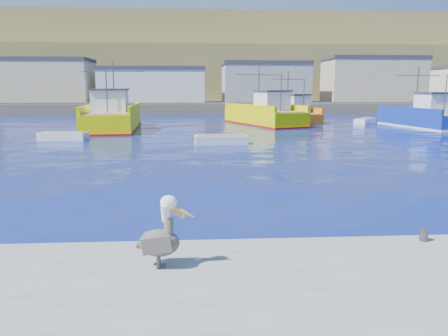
# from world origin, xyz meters

# --- Properties ---
(ground) EXTENTS (260.00, 260.00, 0.00)m
(ground) POSITION_xyz_m (0.00, 0.00, 0.00)
(ground) COLOR #081262
(ground) RESTS_ON ground
(dock_bollards) EXTENTS (36.20, 0.20, 0.30)m
(dock_bollards) POSITION_xyz_m (0.60, -3.40, 0.65)
(dock_bollards) COLOR #4C4C4C
(dock_bollards) RESTS_ON dock
(far_shore) EXTENTS (200.00, 81.00, 24.00)m
(far_shore) POSITION_xyz_m (0.00, 109.20, 8.98)
(far_shore) COLOR brown
(far_shore) RESTS_ON ground
(trawler_yellow_a) EXTENTS (6.34, 14.13, 6.84)m
(trawler_yellow_a) POSITION_xyz_m (-10.76, 31.60, 1.18)
(trawler_yellow_a) COLOR #DED900
(trawler_yellow_a) RESTS_ON ground
(trawler_yellow_b) EXTENTS (8.37, 13.13, 6.66)m
(trawler_yellow_b) POSITION_xyz_m (5.33, 36.21, 1.10)
(trawler_yellow_b) COLOR #DED900
(trawler_yellow_b) RESTS_ON ground
(trawler_blue) EXTENTS (5.60, 11.55, 6.49)m
(trawler_blue) POSITION_xyz_m (21.59, 31.95, 1.03)
(trawler_blue) COLOR #122D98
(trawler_blue) RESTS_ON ground
(boat_orange) EXTENTS (6.03, 9.27, 6.13)m
(boat_orange) POSITION_xyz_m (9.10, 39.03, 1.05)
(boat_orange) COLOR orange
(boat_orange) RESTS_ON ground
(skiff_mid) EXTENTS (3.94, 1.58, 0.84)m
(skiff_mid) POSITION_xyz_m (-0.59, 19.06, 0.27)
(skiff_mid) COLOR silver
(skiff_mid) RESTS_ON ground
(skiff_far) EXTENTS (3.50, 3.74, 0.83)m
(skiff_far) POSITION_xyz_m (17.06, 36.40, 0.26)
(skiff_far) COLOR silver
(skiff_far) RESTS_ON ground
(skiff_extra) EXTENTS (3.88, 1.77, 0.81)m
(skiff_extra) POSITION_xyz_m (-13.02, 22.32, 0.26)
(skiff_extra) COLOR silver
(skiff_extra) RESTS_ON ground
(pelican) EXTENTS (1.22, 0.53, 1.50)m
(pelican) POSITION_xyz_m (-3.10, -4.56, 1.14)
(pelican) COLOR #595451
(pelican) RESTS_ON dock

